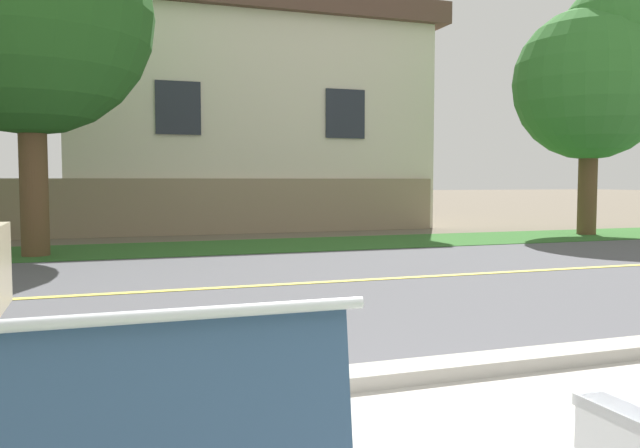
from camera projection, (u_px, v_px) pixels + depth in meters
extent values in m
plane|color=#665B4C|center=(194.00, 273.00, 9.50)|extent=(140.00, 140.00, 0.00)
cube|color=#ADA89E|center=(318.00, 383.00, 4.17)|extent=(44.00, 0.30, 0.11)
cube|color=#515156|center=(211.00, 289.00, 8.08)|extent=(52.00, 8.00, 0.01)
cube|color=#E0CC4C|center=(211.00, 288.00, 8.08)|extent=(48.00, 0.14, 0.01)
cube|color=#2D6026|center=(169.00, 249.00, 12.74)|extent=(48.00, 2.80, 0.02)
cylinder|color=brown|center=(34.00, 181.00, 11.47)|extent=(0.48, 0.48, 2.69)
sphere|color=#23561E|center=(29.00, 11.00, 11.27)|extent=(4.30, 4.30, 4.30)
cylinder|color=brown|center=(587.00, 188.00, 16.05)|extent=(0.45, 0.45, 2.33)
sphere|color=#33752D|center=(590.00, 84.00, 15.87)|extent=(3.73, 3.73, 3.73)
sphere|color=#33752D|center=(615.00, 36.00, 15.69)|extent=(2.61, 2.61, 2.61)
cube|color=gray|center=(196.00, 207.00, 16.16)|extent=(13.00, 0.36, 1.40)
cube|color=beige|center=(239.00, 131.00, 19.62)|extent=(9.77, 6.40, 5.69)
cube|color=brown|center=(238.00, 26.00, 19.41)|extent=(10.55, 6.91, 0.60)
cube|color=#232833|center=(178.00, 108.00, 15.84)|extent=(1.10, 0.06, 1.30)
cube|color=#232833|center=(345.00, 114.00, 17.27)|extent=(1.10, 0.06, 1.30)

